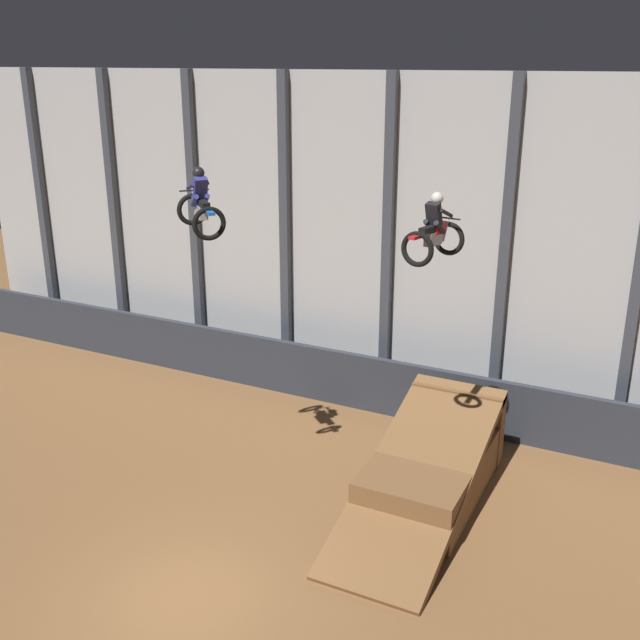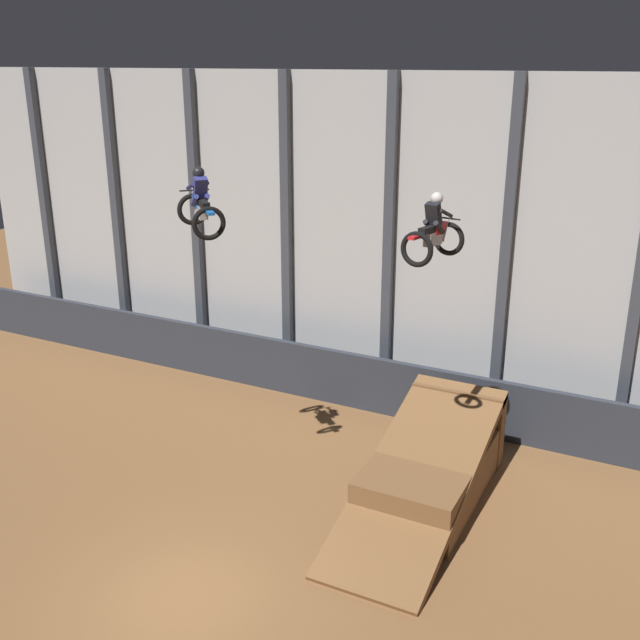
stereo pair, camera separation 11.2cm
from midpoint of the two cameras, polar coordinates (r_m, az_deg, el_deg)
ground_plane at (r=15.69m, az=-10.25°, el=-20.16°), size 60.00×60.00×0.00m
arena_back_wall at (r=21.93m, az=5.57°, el=5.80°), size 32.00×0.40×9.59m
lower_barrier at (r=22.10m, az=4.04°, el=-4.89°), size 31.36×0.20×1.70m
dirt_ramp at (r=18.40m, az=8.76°, el=-10.92°), size 2.37×6.46×2.12m
rider_bike_left_air at (r=16.57m, az=-8.91°, el=8.58°), size 1.64×1.55×1.47m
rider_bike_right_air at (r=15.69m, az=8.86°, el=6.56°), size 0.97×1.79×1.46m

